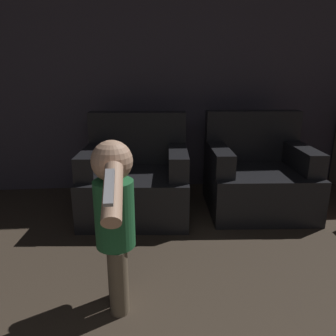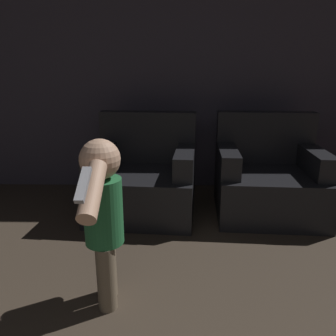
# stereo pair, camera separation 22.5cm
# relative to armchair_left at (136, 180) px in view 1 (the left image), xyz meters

# --- Properties ---
(wall_back) EXTENTS (8.40, 0.05, 2.60)m
(wall_back) POSITION_rel_armchair_left_xyz_m (0.08, 0.72, 0.99)
(wall_back) COLOR #3D3842
(wall_back) RESTS_ON ground_plane
(armchair_left) EXTENTS (0.98, 0.90, 0.88)m
(armchair_left) POSITION_rel_armchair_left_xyz_m (0.00, 0.00, 0.00)
(armchair_left) COLOR black
(armchair_left) RESTS_ON ground_plane
(armchair_right) EXTENTS (0.96, 0.88, 0.88)m
(armchair_right) POSITION_rel_armchair_left_xyz_m (1.12, 0.00, 0.00)
(armchair_right) COLOR black
(armchair_right) RESTS_ON ground_plane
(person_toddler) EXTENTS (0.20, 0.63, 0.93)m
(person_toddler) POSITION_rel_armchair_left_xyz_m (-0.10, -1.27, 0.24)
(person_toddler) COLOR brown
(person_toddler) RESTS_ON ground_plane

